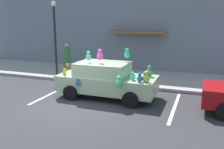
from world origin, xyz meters
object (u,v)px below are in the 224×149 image
Objects in this scene: teddy_bear_on_sidewalk at (68,70)px; street_lamp_post at (55,32)px; plush_covered_car at (106,79)px; pedestrian_near_shopfront at (67,58)px.

teddy_bear_on_sidewalk is 2.28m from street_lamp_post.
plush_covered_car is 2.49× the size of pedestrian_near_shopfront.
street_lamp_post reaches higher than pedestrian_near_shopfront.
teddy_bear_on_sidewalk is at bearing -57.53° from pedestrian_near_shopfront.
street_lamp_post is 2.43× the size of pedestrian_near_shopfront.
teddy_bear_on_sidewalk is at bearing 143.18° from plush_covered_car.
plush_covered_car is at bearing -29.61° from street_lamp_post.
pedestrian_near_shopfront is (-4.13, 3.73, 0.14)m from plush_covered_car.
street_lamp_post is at bearing 150.39° from plush_covered_car.
plush_covered_car is 4.21m from teddy_bear_on_sidewalk.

